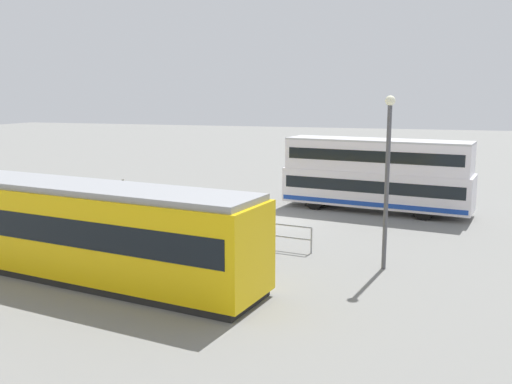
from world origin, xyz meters
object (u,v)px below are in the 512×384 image
(street_lamp, at_px, (387,169))
(tram_yellow, at_px, (60,226))
(double_decker_bus, at_px, (376,175))
(pedestrian_crossing, at_px, (216,235))
(info_sign, at_px, (123,197))
(pedestrian_near_railing, at_px, (154,214))

(street_lamp, bearing_deg, tram_yellow, 19.61)
(double_decker_bus, distance_m, pedestrian_crossing, 12.04)
(street_lamp, bearing_deg, double_decker_bus, -82.69)
(info_sign, bearing_deg, pedestrian_near_railing, -175.11)
(tram_yellow, height_order, pedestrian_crossing, tram_yellow)
(street_lamp, bearing_deg, pedestrian_near_railing, -10.02)
(tram_yellow, xyz_separation_m, pedestrian_crossing, (-4.64, -3.26, -0.78))
(pedestrian_crossing, bearing_deg, double_decker_bus, -114.56)
(double_decker_bus, distance_m, info_sign, 13.50)
(pedestrian_crossing, bearing_deg, pedestrian_near_railing, -31.81)
(pedestrian_near_railing, bearing_deg, info_sign, 4.89)
(pedestrian_crossing, height_order, street_lamp, street_lamp)
(pedestrian_near_railing, height_order, pedestrian_crossing, pedestrian_near_railing)
(tram_yellow, bearing_deg, pedestrian_crossing, -144.89)
(info_sign, bearing_deg, street_lamp, 171.82)
(tram_yellow, distance_m, info_sign, 5.64)
(info_sign, bearing_deg, pedestrian_crossing, 156.79)
(double_decker_bus, height_order, tram_yellow, double_decker_bus)
(pedestrian_crossing, height_order, info_sign, info_sign)
(double_decker_bus, bearing_deg, info_sign, 39.52)
(double_decker_bus, height_order, pedestrian_near_railing, double_decker_bus)
(double_decker_bus, height_order, info_sign, double_decker_bus)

